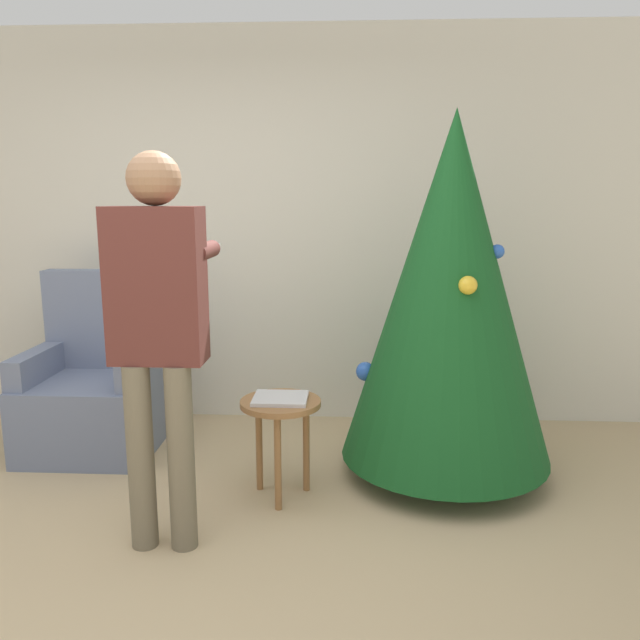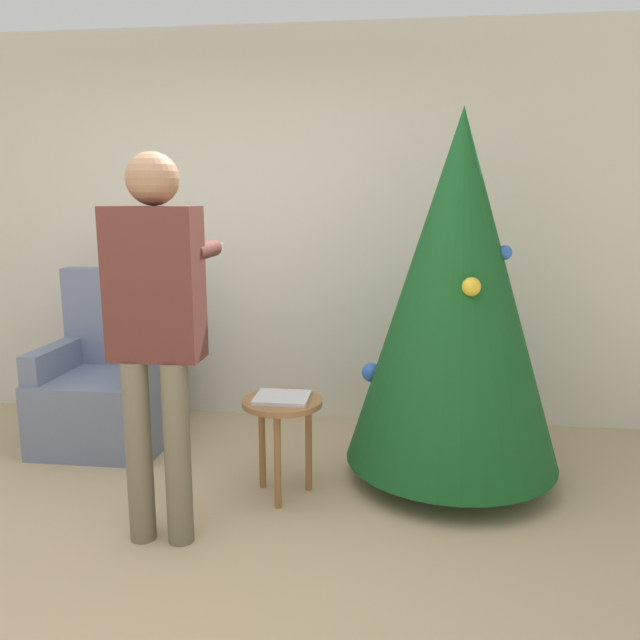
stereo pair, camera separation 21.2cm
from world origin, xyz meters
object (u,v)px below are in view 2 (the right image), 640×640
object	(u,v)px
person_standing	(156,314)
side_stool	(282,415)
christmas_tree	(456,291)
armchair	(111,386)

from	to	relation	value
person_standing	side_stool	size ratio (longest dim) A/B	3.30
christmas_tree	armchair	distance (m)	2.29
armchair	person_standing	distance (m)	1.50
christmas_tree	side_stool	xyz separation A→B (m)	(-0.90, -0.32, -0.63)
christmas_tree	side_stool	world-z (taller)	christmas_tree
christmas_tree	armchair	xyz separation A→B (m)	(-2.15, 0.31, -0.71)
person_standing	christmas_tree	bearing A→B (deg)	29.42
person_standing	armchair	bearing A→B (deg)	125.31
christmas_tree	armchair	world-z (taller)	christmas_tree
christmas_tree	person_standing	distance (m)	1.59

